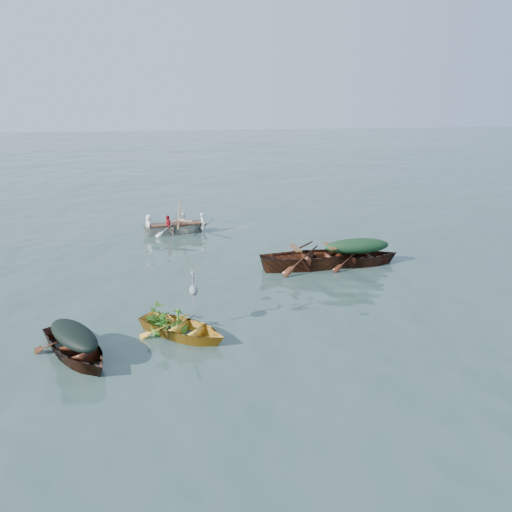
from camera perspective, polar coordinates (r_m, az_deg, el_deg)
The scene contains 13 objects.
ground at distance 13.80m, azimuth 3.82°, elevation -5.83°, with size 140.00×140.00×0.00m, color #364C46.
yellow_dinghy at distance 12.32m, azimuth -8.36°, elevation -9.07°, with size 1.30×2.99×0.80m, color gold.
dark_covered_boat at distance 11.97m, azimuth -19.80°, elevation -10.90°, with size 1.26×3.40×0.83m, color #421D0F.
green_tarp_boat at distance 17.37m, azimuth 11.34°, elevation -1.04°, with size 1.27×4.08×0.93m, color #441C0F.
open_wooden_boat at distance 16.88m, azimuth 6.43°, elevation -1.35°, with size 1.52×4.90×1.18m, color #5E2C17.
rowed_boat at distance 21.20m, azimuth -9.06°, elevation 2.58°, with size 1.13×3.75×0.86m, color beige.
dark_tarp_cover at distance 11.70m, azimuth -20.12°, elevation -8.25°, with size 0.69×1.87×0.40m, color black.
green_tarp_cover at distance 17.15m, azimuth 11.49°, elevation 1.25°, with size 0.70×2.24×0.52m, color #17381B.
thwart_benches at distance 16.69m, azimuth 6.51°, elevation 0.62°, with size 0.91×2.45×0.04m, color #553114, non-canonical shape.
heron at distance 12.38m, azimuth -7.11°, elevation -4.51°, with size 0.28×0.40×0.92m, color gray, non-canonical shape.
dinghy_weeds at distance 12.38m, azimuth -10.41°, elevation -5.49°, with size 0.70×0.90×0.60m, color #32701D.
rowers at distance 21.00m, azimuth -9.17°, elevation 4.72°, with size 1.01×2.63×0.76m, color silver.
oars at distance 21.09m, azimuth -9.13°, elevation 3.79°, with size 2.60×0.60×0.06m, color #A36F3D, non-canonical shape.
Camera 1 is at (-3.10, -12.23, 5.58)m, focal length 35.00 mm.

